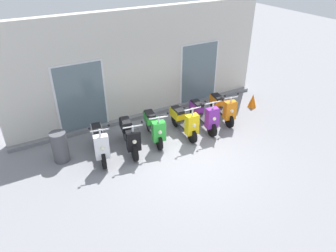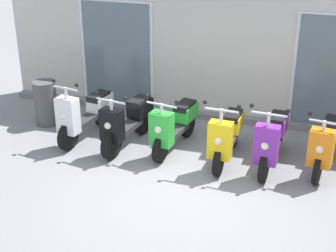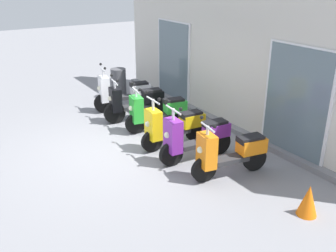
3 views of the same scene
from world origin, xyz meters
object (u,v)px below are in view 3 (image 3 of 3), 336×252
at_px(traffic_cone, 308,200).
at_px(scooter_black, 135,102).
at_px(scooter_green, 156,111).
at_px(scooter_purple, 195,137).
at_px(scooter_white, 122,93).
at_px(trash_bin, 119,84).
at_px(scooter_yellow, 173,126).
at_px(scooter_orange, 229,152).

bearing_deg(traffic_cone, scooter_black, -176.06).
height_order(scooter_green, scooter_purple, scooter_purple).
distance_m(scooter_green, scooter_purple, 1.75).
relative_size(scooter_white, trash_bin, 1.85).
xyz_separation_m(scooter_yellow, scooter_orange, (1.63, 0.16, 0.01)).
distance_m(scooter_white, traffic_cone, 5.95).
height_order(scooter_black, trash_bin, scooter_black).
bearing_deg(scooter_yellow, scooter_black, 178.43).
height_order(scooter_black, scooter_yellow, scooter_yellow).
relative_size(scooter_black, traffic_cone, 3.19).
bearing_deg(scooter_white, trash_bin, 159.93).
bearing_deg(scooter_black, scooter_white, 175.10).
relative_size(scooter_orange, traffic_cone, 3.01).
height_order(scooter_green, scooter_orange, scooter_orange).
height_order(scooter_green, traffic_cone, scooter_green).
xyz_separation_m(scooter_white, scooter_orange, (4.35, 0.04, -0.00)).
distance_m(scooter_green, scooter_orange, 2.61).
relative_size(scooter_white, scooter_orange, 1.06).
height_order(scooter_white, scooter_orange, scooter_white).
distance_m(scooter_purple, scooter_orange, 0.88).
relative_size(scooter_purple, trash_bin, 1.82).
distance_m(scooter_black, trash_bin, 1.96).
bearing_deg(scooter_green, trash_bin, 173.12).
bearing_deg(trash_bin, scooter_white, -20.07).
height_order(scooter_green, scooter_yellow, scooter_yellow).
relative_size(scooter_green, scooter_yellow, 1.01).
distance_m(scooter_black, scooter_yellow, 1.84).
bearing_deg(scooter_white, scooter_yellow, -2.65).
bearing_deg(scooter_orange, scooter_white, -179.53).
xyz_separation_m(scooter_green, trash_bin, (-2.76, 0.33, -0.04)).
bearing_deg(scooter_orange, traffic_cone, 8.48).
height_order(scooter_yellow, scooter_purple, scooter_purple).
relative_size(scooter_green, trash_bin, 1.77).
relative_size(scooter_black, scooter_purple, 1.02).
bearing_deg(scooter_purple, scooter_orange, 9.30).
xyz_separation_m(scooter_orange, traffic_cone, (1.60, 0.24, -0.23)).
xyz_separation_m(scooter_yellow, scooter_purple, (0.76, 0.02, 0.01)).
height_order(scooter_black, scooter_orange, scooter_black).
bearing_deg(scooter_purple, scooter_white, 178.24).
xyz_separation_m(scooter_black, trash_bin, (-1.90, 0.45, -0.03)).
height_order(scooter_white, trash_bin, scooter_white).
bearing_deg(scooter_white, traffic_cone, 2.64).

